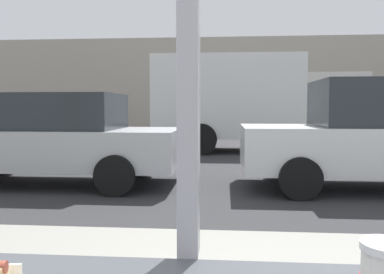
{
  "coord_description": "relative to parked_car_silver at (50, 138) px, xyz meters",
  "views": [
    {
      "loc": [
        0.09,
        -0.87,
        1.37
      ],
      "look_at": [
        -0.25,
        3.14,
        1.07
      ],
      "focal_mm": 37.16,
      "sensor_mm": 36.0,
      "label": 1
    }
  ],
  "objects": [
    {
      "name": "ground_plane",
      "position": [
        3.01,
        2.09,
        -0.82
      ],
      "size": [
        60.0,
        60.0,
        0.0
      ],
      "primitive_type": "plane",
      "color": "#2D2D30"
    },
    {
      "name": "building_facade_far",
      "position": [
        3.01,
        13.83,
        1.6
      ],
      "size": [
        28.0,
        1.2,
        4.85
      ],
      "primitive_type": "cube",
      "color": "#A89E8E",
      "rests_on": "ground"
    },
    {
      "name": "parked_car_silver",
      "position": [
        0.0,
        0.0,
        0.0
      ],
      "size": [
        4.6,
        1.91,
        1.6
      ],
      "color": "#BCBCC1",
      "rests_on": "ground"
    },
    {
      "name": "parked_car_white",
      "position": [
        5.59,
        0.0,
        0.08
      ],
      "size": [
        4.29,
        1.97,
        1.81
      ],
      "color": "silver",
      "rests_on": "ground"
    },
    {
      "name": "box_truck",
      "position": [
        3.88,
        5.64,
        0.76
      ],
      "size": [
        6.18,
        2.44,
        2.9
      ],
      "color": "silver",
      "rests_on": "ground"
    }
  ]
}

